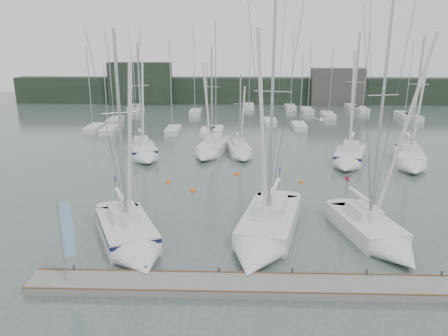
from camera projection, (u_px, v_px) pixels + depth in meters
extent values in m
plane|color=#465551|center=(253.00, 245.00, 27.75)|extent=(160.00, 160.00, 0.00)
cube|color=slate|center=(256.00, 285.00, 22.91)|extent=(24.00, 2.00, 0.40)
cube|color=black|center=(243.00, 91.00, 86.36)|extent=(90.00, 4.00, 5.00)
cube|color=black|center=(140.00, 84.00, 84.62)|extent=(12.00, 3.00, 8.00)
cube|color=#45423F|center=(337.00, 87.00, 83.61)|extent=(10.00, 3.00, 7.00)
cube|color=silver|center=(328.00, 116.00, 71.32)|extent=(1.80, 4.50, 0.90)
cylinder|color=#A7A9AF|center=(331.00, 81.00, 69.21)|extent=(0.12, 0.12, 10.42)
cube|color=silver|center=(249.00, 106.00, 80.73)|extent=(1.80, 4.50, 0.90)
cylinder|color=#A7A9AF|center=(250.00, 73.00, 78.47)|extent=(0.12, 0.12, 11.47)
cube|color=silver|center=(137.00, 111.00, 75.67)|extent=(1.80, 4.50, 0.90)
cylinder|color=#A7A9AF|center=(134.00, 83.00, 73.78)|extent=(0.12, 0.12, 8.85)
cube|color=silver|center=(216.00, 131.00, 59.51)|extent=(1.80, 4.50, 0.90)
cylinder|color=#A7A9AF|center=(216.00, 76.00, 56.88)|extent=(0.12, 0.12, 13.96)
cube|color=silver|center=(115.00, 121.00, 66.79)|extent=(1.80, 4.50, 0.90)
cylinder|color=#A7A9AF|center=(111.00, 82.00, 64.60)|extent=(0.12, 0.12, 10.91)
cube|color=silver|center=(134.00, 108.00, 78.89)|extent=(1.80, 4.50, 0.90)
cylinder|color=#A7A9AF|center=(131.00, 68.00, 76.36)|extent=(0.12, 0.12, 13.35)
cube|color=silver|center=(270.00, 122.00, 65.77)|extent=(1.80, 4.50, 0.90)
cylinder|color=#A7A9AF|center=(272.00, 79.00, 63.43)|extent=(0.12, 0.12, 12.01)
cube|color=silver|center=(110.00, 130.00, 60.01)|extent=(1.80, 4.50, 0.90)
cylinder|color=#A7A9AF|center=(106.00, 97.00, 58.18)|extent=(0.12, 0.12, 8.45)
cube|color=silver|center=(195.00, 113.00, 74.18)|extent=(1.80, 4.50, 0.90)
cylinder|color=#A7A9AF|center=(194.00, 68.00, 71.56)|extent=(0.12, 0.12, 13.90)
cube|color=silver|center=(413.00, 118.00, 69.53)|extent=(1.80, 4.50, 0.90)
cylinder|color=#A7A9AF|center=(418.00, 88.00, 67.68)|extent=(0.12, 0.12, 8.54)
cube|color=silver|center=(362.00, 110.00, 76.65)|extent=(1.80, 4.50, 0.90)
cylinder|color=#A7A9AF|center=(366.00, 69.00, 74.14)|extent=(0.12, 0.12, 13.16)
cube|color=silver|center=(307.00, 111.00, 75.69)|extent=(1.80, 4.50, 0.90)
cylinder|color=#A7A9AF|center=(310.00, 78.00, 73.55)|extent=(0.12, 0.12, 10.57)
cube|color=silver|center=(94.00, 129.00, 61.23)|extent=(1.80, 4.50, 0.90)
cylinder|color=#A7A9AF|center=(90.00, 87.00, 59.09)|extent=(0.12, 0.12, 10.66)
cube|color=silver|center=(299.00, 127.00, 62.63)|extent=(1.80, 4.50, 0.90)
cylinder|color=#A7A9AF|center=(302.00, 90.00, 60.61)|extent=(0.12, 0.12, 9.73)
cube|color=silver|center=(404.00, 115.00, 71.48)|extent=(1.80, 4.50, 0.90)
cylinder|color=#A7A9AF|center=(409.00, 77.00, 69.21)|extent=(0.12, 0.12, 11.48)
cube|color=silver|center=(352.00, 108.00, 79.41)|extent=(1.80, 4.50, 0.90)
cylinder|color=#A7A9AF|center=(355.00, 76.00, 77.29)|extent=(0.12, 0.12, 10.50)
cube|color=silver|center=(173.00, 131.00, 59.94)|extent=(1.80, 4.50, 0.90)
cylinder|color=#A7A9AF|center=(171.00, 86.00, 57.69)|extent=(0.12, 0.12, 11.43)
cube|color=silver|center=(208.00, 133.00, 58.57)|extent=(1.80, 4.50, 0.90)
cylinder|color=#A7A9AF|center=(207.00, 97.00, 56.70)|extent=(0.12, 0.12, 8.76)
cube|color=silver|center=(290.00, 108.00, 79.10)|extent=(1.80, 4.50, 0.90)
cylinder|color=#A7A9AF|center=(292.00, 68.00, 76.57)|extent=(0.12, 0.12, 13.32)
cube|color=silver|center=(127.00, 232.00, 28.48)|extent=(5.38, 6.91, 1.58)
cone|color=silver|center=(142.00, 263.00, 24.58)|extent=(3.89, 3.70, 3.05)
cube|color=silver|center=(124.00, 213.00, 28.61)|extent=(2.57, 2.96, 0.74)
cylinder|color=#A7A9AF|center=(121.00, 132.00, 26.14)|extent=(0.19, 0.19, 11.91)
cylinder|color=white|center=(121.00, 196.00, 28.96)|extent=(1.54, 2.87, 0.29)
cube|color=#10173D|center=(126.00, 225.00, 28.32)|extent=(5.41, 6.93, 0.26)
cube|color=#1B1F94|center=(115.00, 179.00, 30.61)|extent=(0.26, 0.52, 0.38)
cube|color=silver|center=(270.00, 223.00, 29.85)|extent=(5.07, 8.23, 1.57)
cone|color=silver|center=(253.00, 261.00, 24.81)|extent=(4.03, 3.98, 3.34)
cube|color=silver|center=(271.00, 205.00, 30.00)|extent=(2.51, 3.41, 0.73)
cylinder|color=#A7A9AF|center=(272.00, 114.00, 27.13)|extent=(0.19, 0.19, 13.77)
cylinder|color=white|center=(274.00, 188.00, 30.66)|extent=(1.17, 3.70, 0.29)
cube|color=#1B1F94|center=(280.00, 170.00, 32.81)|extent=(0.15, 0.55, 0.38)
cube|color=silver|center=(366.00, 228.00, 29.23)|extent=(4.16, 6.45, 1.45)
cone|color=silver|center=(403.00, 258.00, 25.24)|extent=(3.39, 3.14, 2.89)
cube|color=silver|center=(364.00, 211.00, 29.37)|extent=(2.09, 2.68, 0.67)
cylinder|color=#A7A9AF|center=(381.00, 118.00, 26.65)|extent=(0.17, 0.17, 13.66)
cylinder|color=white|center=(360.00, 195.00, 29.79)|extent=(0.92, 2.89, 0.27)
cube|color=#A21531|center=(347.00, 179.00, 31.49)|extent=(0.14, 0.51, 0.35)
cube|color=silver|center=(143.00, 152.00, 48.34)|extent=(4.20, 5.75, 1.59)
cone|color=silver|center=(147.00, 161.00, 44.97)|extent=(3.23, 2.96, 2.65)
cube|color=silver|center=(141.00, 141.00, 48.49)|extent=(2.06, 2.43, 0.74)
cylinder|color=#A7A9AF|center=(140.00, 96.00, 46.20)|extent=(0.19, 0.19, 10.88)
cylinder|color=white|center=(140.00, 131.00, 48.67)|extent=(1.11, 2.48, 0.30)
cube|color=#10173D|center=(142.00, 147.00, 48.19)|extent=(4.23, 5.77, 0.26)
cube|color=silver|center=(213.00, 149.00, 49.86)|extent=(3.55, 6.03, 1.55)
cone|color=silver|center=(204.00, 158.00, 46.07)|extent=(2.97, 2.85, 2.58)
cube|color=silver|center=(214.00, 138.00, 50.01)|extent=(1.80, 2.48, 0.72)
cylinder|color=#A7A9AF|center=(212.00, 96.00, 47.74)|extent=(0.19, 0.19, 10.46)
cylinder|color=white|center=(215.00, 129.00, 50.32)|extent=(0.78, 2.77, 0.29)
cube|color=silver|center=(239.00, 152.00, 48.82)|extent=(2.74, 4.48, 1.33)
cone|color=silver|center=(244.00, 159.00, 45.97)|extent=(2.37, 2.11, 2.12)
cube|color=silver|center=(239.00, 142.00, 48.96)|extent=(1.41, 1.84, 0.62)
cylinder|color=#A7A9AF|center=(240.00, 111.00, 47.21)|extent=(0.16, 0.16, 7.88)
cylinder|color=white|center=(238.00, 134.00, 49.11)|extent=(0.56, 2.07, 0.25)
cube|color=silver|center=(350.00, 157.00, 46.12)|extent=(4.44, 6.18, 1.60)
cone|color=silver|center=(346.00, 168.00, 42.56)|extent=(3.39, 3.16, 2.77)
cube|color=silver|center=(351.00, 146.00, 46.26)|extent=(2.17, 2.61, 0.74)
cylinder|color=#A7A9AF|center=(355.00, 94.00, 43.83)|extent=(0.19, 0.19, 11.86)
cylinder|color=white|center=(352.00, 136.00, 46.51)|extent=(1.17, 2.67, 0.30)
cube|color=#10173D|center=(350.00, 153.00, 45.97)|extent=(4.46, 6.20, 0.27)
cube|color=silver|center=(408.00, 159.00, 45.50)|extent=(3.99, 6.22, 1.64)
cone|color=silver|center=(414.00, 170.00, 41.71)|extent=(3.23, 3.03, 2.73)
cube|color=silver|center=(409.00, 147.00, 45.66)|extent=(1.99, 2.58, 0.76)
cylinder|color=#A7A9AF|center=(417.00, 96.00, 43.21)|extent=(0.20, 0.20, 11.57)
cylinder|color=white|center=(409.00, 136.00, 45.93)|extent=(0.95, 2.80, 0.31)
sphere|color=orange|center=(193.00, 191.00, 37.46)|extent=(0.52, 0.52, 0.52)
sphere|color=orange|center=(301.00, 182.00, 39.74)|extent=(0.44, 0.44, 0.44)
sphere|color=orange|center=(169.00, 183.00, 39.69)|extent=(0.52, 0.52, 0.52)
cylinder|color=#A7A9AF|center=(62.00, 242.00, 22.38)|extent=(0.09, 0.09, 4.49)
cube|color=blue|center=(67.00, 230.00, 22.21)|extent=(0.60, 0.08, 2.99)
ellipsoid|color=white|center=(321.00, 120.00, 23.66)|extent=(0.39, 0.50, 0.20)
cube|color=gray|center=(316.00, 119.00, 23.78)|extent=(0.47, 0.32, 0.11)
cube|color=gray|center=(327.00, 120.00, 23.53)|extent=(0.47, 0.32, 0.11)
sphere|color=orange|center=(237.00, 174.00, 42.04)|extent=(0.54, 0.54, 0.54)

